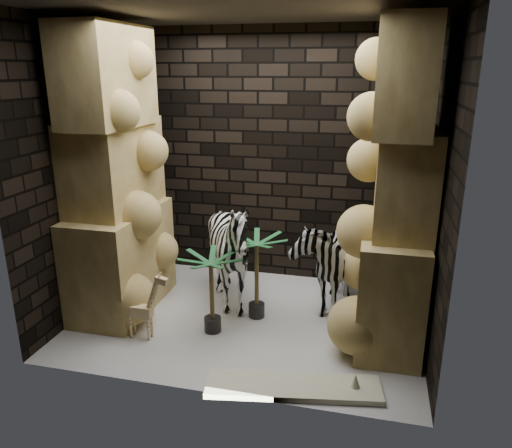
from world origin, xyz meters
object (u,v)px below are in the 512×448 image
(palm_front, at_px, (257,277))
(zebra_right, at_px, (327,252))
(zebra_left, at_px, (231,258))
(giraffe_toy, at_px, (139,304))
(surfboard, at_px, (293,387))
(palm_back, at_px, (212,293))

(palm_front, bearing_deg, zebra_right, 33.21)
(zebra_right, bearing_deg, zebra_left, -159.26)
(zebra_right, bearing_deg, giraffe_toy, -142.42)
(palm_front, relative_size, surfboard, 0.64)
(palm_front, bearing_deg, surfboard, -62.89)
(giraffe_toy, xyz_separation_m, palm_front, (1.00, 0.68, 0.09))
(zebra_right, relative_size, giraffe_toy, 1.74)
(palm_back, bearing_deg, zebra_right, 39.19)
(palm_back, xyz_separation_m, surfboard, (0.94, -0.74, -0.39))
(zebra_left, xyz_separation_m, surfboard, (0.90, -1.28, -0.56))
(giraffe_toy, height_order, surfboard, giraffe_toy)
(zebra_right, xyz_separation_m, surfboard, (-0.09, -1.58, -0.61))
(zebra_right, xyz_separation_m, palm_front, (-0.67, -0.44, -0.17))
(giraffe_toy, bearing_deg, palm_front, 35.85)
(zebra_left, relative_size, surfboard, 0.90)
(zebra_left, distance_m, giraffe_toy, 1.09)
(zebra_right, distance_m, palm_front, 0.82)
(surfboard, bearing_deg, zebra_left, 115.41)
(palm_front, bearing_deg, zebra_left, 156.64)
(zebra_left, bearing_deg, giraffe_toy, -114.02)
(zebra_left, height_order, palm_back, zebra_left)
(giraffe_toy, bearing_deg, surfboard, -14.75)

